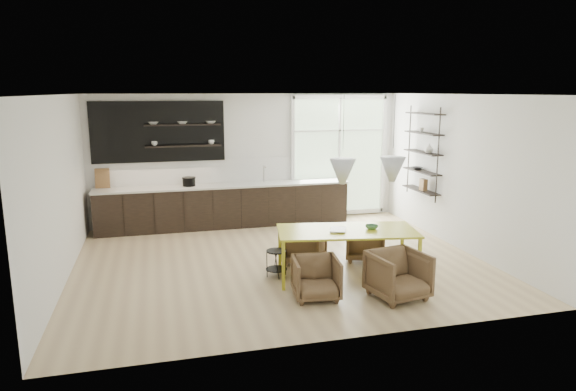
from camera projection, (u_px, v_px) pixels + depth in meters
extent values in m
cube|color=#D3B98A|center=(280.00, 262.00, 9.06)|extent=(7.00, 6.00, 0.01)
cube|color=white|center=(249.00, 159.00, 11.62)|extent=(7.00, 0.02, 2.90)
cube|color=white|center=(60.00, 191.00, 7.91)|extent=(0.02, 6.00, 2.90)
cube|color=white|center=(461.00, 173.00, 9.63)|extent=(0.02, 6.00, 2.90)
cube|color=silver|center=(279.00, 94.00, 8.48)|extent=(7.00, 6.00, 0.01)
cube|color=#B2D1A5|center=(338.00, 156.00, 12.12)|extent=(2.20, 0.02, 2.70)
cube|color=silver|center=(339.00, 156.00, 12.09)|extent=(2.30, 0.08, 2.80)
cone|color=silver|center=(343.00, 171.00, 8.49)|extent=(0.44, 0.44, 0.42)
cone|color=silver|center=(392.00, 169.00, 8.71)|extent=(0.44, 0.44, 0.42)
cylinder|color=black|center=(344.00, 122.00, 8.33)|extent=(0.01, 0.01, 0.89)
cylinder|color=black|center=(394.00, 122.00, 8.55)|extent=(0.01, 0.01, 0.89)
cube|color=black|center=(225.00, 206.00, 11.35)|extent=(5.50, 0.65, 0.90)
cube|color=silver|center=(225.00, 185.00, 11.26)|extent=(5.54, 0.69, 0.04)
cube|color=white|center=(223.00, 171.00, 11.50)|extent=(5.50, 0.02, 0.55)
cube|color=black|center=(159.00, 132.00, 10.97)|extent=(2.80, 0.06, 1.30)
cube|color=black|center=(182.00, 125.00, 10.93)|extent=(1.60, 0.28, 0.03)
cube|color=black|center=(183.00, 146.00, 11.02)|extent=(1.60, 0.28, 0.03)
cube|color=olive|center=(102.00, 178.00, 10.81)|extent=(0.30, 0.10, 0.42)
cylinder|color=silver|center=(264.00, 174.00, 11.53)|extent=(0.02, 0.02, 0.40)
imported|color=white|center=(153.00, 123.00, 10.77)|extent=(0.22, 0.22, 0.05)
imported|color=white|center=(182.00, 123.00, 10.92)|extent=(0.22, 0.22, 0.05)
imported|color=white|center=(211.00, 122.00, 11.07)|extent=(0.22, 0.22, 0.05)
imported|color=white|center=(154.00, 144.00, 10.86)|extent=(0.12, 0.12, 0.10)
imported|color=white|center=(211.00, 142.00, 11.15)|extent=(0.12, 0.12, 0.10)
cylinder|color=black|center=(189.00, 182.00, 11.08)|extent=(0.27, 0.27, 0.17)
cube|color=black|center=(438.00, 156.00, 10.11)|extent=(0.02, 0.02, 1.90)
cube|color=black|center=(409.00, 149.00, 11.25)|extent=(0.02, 0.02, 1.90)
cube|color=black|center=(421.00, 190.00, 10.84)|extent=(0.26, 1.20, 0.02)
cube|color=black|center=(422.00, 171.00, 10.76)|extent=(0.26, 1.20, 0.02)
cube|color=black|center=(423.00, 152.00, 10.68)|extent=(0.26, 1.20, 0.02)
cube|color=black|center=(424.00, 133.00, 10.60)|extent=(0.26, 1.20, 0.03)
cube|color=black|center=(425.00, 114.00, 10.52)|extent=(0.26, 1.20, 0.03)
imported|color=white|center=(429.00, 149.00, 10.43)|extent=(0.18, 0.18, 0.19)
imported|color=#333338|center=(417.00, 168.00, 10.95)|extent=(0.22, 0.22, 0.05)
imported|color=white|center=(421.00, 130.00, 10.69)|extent=(0.10, 0.10, 0.09)
cube|color=olive|center=(423.00, 185.00, 10.72)|extent=(0.10, 0.18, 0.24)
cube|color=gold|center=(347.00, 231.00, 8.12)|extent=(2.32, 1.35, 0.03)
cube|color=gold|center=(283.00, 266.00, 7.69)|extent=(0.06, 0.06, 0.76)
cube|color=gold|center=(280.00, 248.00, 8.55)|extent=(0.06, 0.06, 0.76)
cube|color=gold|center=(419.00, 262.00, 7.85)|extent=(0.06, 0.06, 0.76)
cube|color=gold|center=(402.00, 245.00, 8.72)|extent=(0.06, 0.06, 0.76)
imported|color=brown|center=(305.00, 245.00, 8.97)|extent=(0.92, 0.93, 0.62)
imported|color=brown|center=(365.00, 242.00, 9.13)|extent=(0.87, 0.88, 0.62)
imported|color=brown|center=(316.00, 278.00, 7.41)|extent=(0.72, 0.74, 0.61)
imported|color=brown|center=(398.00, 275.00, 7.41)|extent=(0.87, 0.88, 0.69)
cylinder|color=black|center=(276.00, 251.00, 8.26)|extent=(0.33, 0.33, 0.02)
cylinder|color=black|center=(276.00, 269.00, 8.32)|extent=(0.35, 0.35, 0.02)
cylinder|color=black|center=(286.00, 263.00, 8.32)|extent=(0.01, 0.01, 0.43)
cylinder|color=black|center=(276.00, 261.00, 8.45)|extent=(0.01, 0.01, 0.43)
cylinder|color=black|center=(267.00, 264.00, 8.28)|extent=(0.01, 0.01, 0.43)
cylinder|color=black|center=(277.00, 267.00, 8.15)|extent=(0.01, 0.01, 0.43)
imported|color=white|center=(330.00, 230.00, 8.08)|extent=(0.35, 0.39, 0.03)
imported|color=#44774A|center=(372.00, 227.00, 8.17)|extent=(0.25, 0.25, 0.06)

